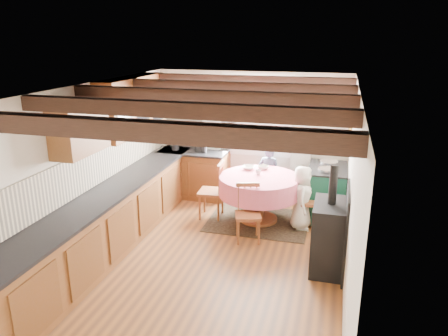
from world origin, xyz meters
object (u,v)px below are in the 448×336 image
(cast_iron_stove, at_px, (330,219))
(child_far, at_px, (269,175))
(chair_left, at_px, (211,190))
(chair_right, at_px, (313,199))
(chair_near, at_px, (248,213))
(child_right, at_px, (302,198))
(dining_table, at_px, (259,199))
(cup, at_px, (258,172))
(aga_range, at_px, (326,192))

(cast_iron_stove, relative_size, child_far, 1.30)
(chair_left, distance_m, cast_iron_stove, 2.38)
(chair_left, bearing_deg, chair_right, 88.67)
(chair_near, bearing_deg, child_right, 25.51)
(dining_table, xyz_separation_m, cast_iron_stove, (1.19, -1.27, 0.33))
(dining_table, bearing_deg, cup, 113.38)
(chair_near, distance_m, cup, 0.92)
(chair_left, height_order, chair_right, chair_left)
(child_far, bearing_deg, chair_right, 149.07)
(dining_table, height_order, child_far, child_far)
(chair_left, xyz_separation_m, aga_range, (1.90, 0.55, -0.04))
(chair_left, distance_m, chair_right, 1.71)
(chair_near, height_order, cup, chair_near)
(chair_right, bearing_deg, dining_table, 87.07)
(chair_near, xyz_separation_m, chair_right, (0.91, 0.78, 0.03))
(chair_left, xyz_separation_m, child_right, (1.54, -0.04, 0.03))
(child_right, bearing_deg, cast_iron_stove, -163.96)
(chair_near, bearing_deg, cast_iron_stove, -40.57)
(chair_left, bearing_deg, chair_near, 44.90)
(aga_range, bearing_deg, child_right, -121.89)
(chair_right, bearing_deg, child_far, 42.39)
(child_far, bearing_deg, cup, 95.83)
(chair_near, xyz_separation_m, cup, (-0.01, 0.82, 0.40))
(child_right, bearing_deg, child_far, 32.26)
(chair_right, relative_size, aga_range, 0.97)
(aga_range, height_order, cast_iron_stove, cast_iron_stove)
(chair_right, xyz_separation_m, child_right, (-0.17, -0.11, 0.05))
(aga_range, height_order, child_far, child_far)
(chair_near, relative_size, chair_right, 0.94)
(cup, bearing_deg, chair_right, -2.89)
(chair_near, bearing_deg, chair_right, 23.75)
(cast_iron_stove, xyz_separation_m, cup, (-1.22, 1.36, 0.11))
(chair_right, bearing_deg, aga_range, -27.61)
(chair_near, relative_size, cup, 9.72)
(chair_near, relative_size, aga_range, 0.90)
(child_right, xyz_separation_m, cup, (-0.75, 0.16, 0.32))
(chair_right, xyz_separation_m, cup, (-0.92, 0.05, 0.37))
(aga_range, distance_m, cast_iron_stove, 1.82)
(chair_near, height_order, cast_iron_stove, cast_iron_stove)
(cast_iron_stove, distance_m, child_right, 1.31)
(chair_near, height_order, chair_left, chair_left)
(aga_range, xyz_separation_m, child_right, (-0.37, -0.59, 0.07))
(aga_range, bearing_deg, child_far, 164.74)
(chair_right, height_order, cup, chair_right)
(dining_table, relative_size, child_right, 1.26)
(cast_iron_stove, bearing_deg, child_right, 111.67)
(child_right, height_order, cup, child_right)
(dining_table, height_order, child_right, child_right)
(dining_table, relative_size, child_far, 1.18)
(child_right, bearing_deg, chair_near, 126.71)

